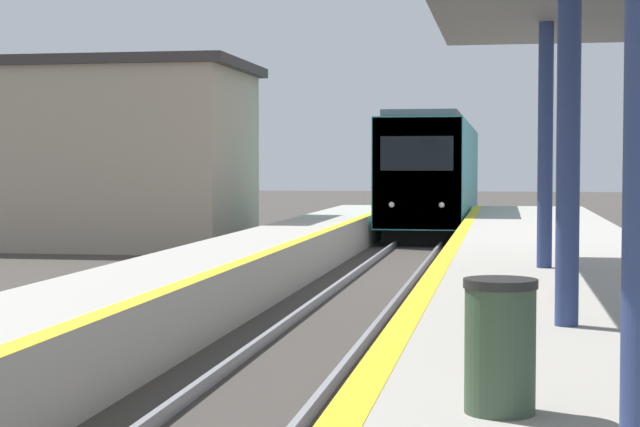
# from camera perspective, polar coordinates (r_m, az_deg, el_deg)

# --- Properties ---
(train) EXTENTS (2.80, 18.70, 4.31)m
(train) POSITION_cam_1_polar(r_m,az_deg,el_deg) (42.16, 6.19, 2.09)
(train) COLOR black
(train) RESTS_ON ground
(trash_bin) EXTENTS (0.49, 0.49, 0.88)m
(trash_bin) POSITION_cam_1_polar(r_m,az_deg,el_deg) (7.13, 9.58, -6.96)
(trash_bin) COLOR #384C38
(trash_bin) RESTS_ON platform_right
(station_building) EXTENTS (12.08, 6.08, 5.75)m
(station_building) POSITION_cam_1_polar(r_m,az_deg,el_deg) (34.73, -13.67, 3.06)
(station_building) COLOR tan
(station_building) RESTS_ON ground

